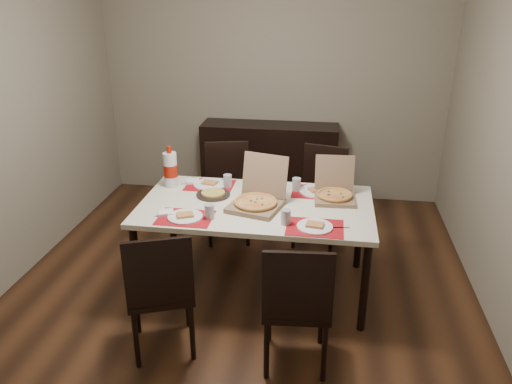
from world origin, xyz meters
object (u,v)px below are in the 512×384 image
Objects in this scene: chair_near_right at (297,302)px; chair_far_right at (321,191)px; chair_far_left at (228,187)px; pizza_box_center at (257,200)px; dining_table at (256,212)px; dip_bowl at (264,193)px; chair_near_left at (160,288)px; sideboard at (269,163)px; soda_bottle at (171,170)px.

chair_far_right is at bearing 86.99° from chair_near_right.
chair_far_left is 0.90m from chair_far_right.
chair_near_right is at bearing -65.81° from chair_far_left.
pizza_box_center is at bearing -65.31° from chair_far_left.
dining_table is 1.00m from chair_near_right.
chair_near_right reaches higher than dip_bowl.
chair_far_left reaches higher than dining_table.
chair_near_right is 1.81m from chair_far_right.
chair_near_left is 1.00× the size of chair_far_left.
chair_near_left is at bearing -116.32° from dip_bowl.
chair_far_left is at bearing 87.38° from chair_near_left.
sideboard is 1.61× the size of chair_near_right.
pizza_box_center is 3.81× the size of dip_bowl.
chair_far_left and chair_far_right have the same top height.
pizza_box_center is (0.51, 0.84, 0.30)m from chair_near_left.
chair_near_left is 1.91× the size of pizza_box_center.
chair_far_left is at bearing -108.18° from sideboard.
pizza_box_center is (0.13, -1.83, 0.36)m from sideboard.
pizza_box_center is at bearing -70.50° from dining_table.
pizza_box_center reaches higher than dining_table.
soda_bottle reaches higher than chair_near_left.
soda_bottle reaches higher than sideboard.
chair_far_right is 7.26× the size of dip_bowl.
chair_near_right is 1.96m from chair_far_left.
chair_far_left is 0.82m from soda_bottle.
chair_far_left is 7.26× the size of dip_bowl.
chair_far_left is at bearing -178.98° from chair_far_right.
dip_bowl is (0.04, 0.19, 0.08)m from dining_table.
dining_table is at bearing -18.58° from soda_bottle.
chair_near_left and chair_far_left have the same top height.
chair_near_left is at bearing -98.03° from sideboard.
sideboard reaches higher than dip_bowl.
dining_table is 1.94× the size of chair_far_left.
chair_near_right is at bearing -66.36° from pizza_box_center.
chair_far_left is (-0.41, 0.88, -0.17)m from dining_table.
chair_near_right reaches higher than dining_table.
chair_far_right is (0.49, 0.90, -0.17)m from dining_table.
chair_near_right is 1.91× the size of pizza_box_center.
chair_far_right is at bearing 27.37° from soda_bottle.
soda_bottle is at bearing -112.81° from sideboard.
chair_far_left is at bearing 61.06° from soda_bottle.
chair_near_left reaches higher than dip_bowl.
pizza_box_center is at bearing 58.76° from chair_near_left.
soda_bottle is (-1.15, 1.16, 0.39)m from chair_near_right.
chair_far_left is (0.08, 1.77, 0.00)m from chair_near_left.
soda_bottle reaches higher than dining_table.
pizza_box_center reaches higher than chair_far_right.
chair_near_right is (0.51, -2.69, 0.06)m from sideboard.
chair_near_left is at bearing -76.86° from soda_bottle.
dip_bowl is (-0.35, 1.09, 0.25)m from chair_near_right.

